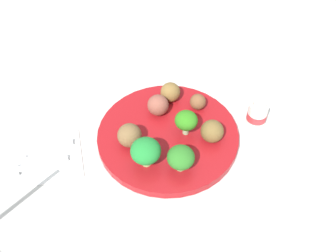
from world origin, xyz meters
The scene contains 14 objects.
ground_plane centered at (0.00, 0.00, 0.00)m, with size 4.00×4.00×0.00m, color beige.
plate centered at (0.00, 0.00, 0.01)m, with size 0.28×0.28×0.02m, color maroon.
broccoli_floret_back_right centered at (-0.03, 0.01, 0.05)m, with size 0.04×0.04×0.05m.
broccoli_floret_far_rim centered at (0.01, 0.09, 0.05)m, with size 0.05×0.05×0.05m.
broccoli_floret_near_rim centered at (0.06, 0.06, 0.05)m, with size 0.06×0.06×0.06m.
meatball_front_left centered at (0.08, 0.00, 0.04)m, with size 0.05×0.05×0.05m, color brown.
meatball_center centered at (0.00, -0.06, 0.04)m, with size 0.04×0.04×0.04m, color brown.
meatball_mid_left centered at (-0.07, 0.04, 0.04)m, with size 0.04×0.04×0.04m, color brown.
meatball_front_right centered at (-0.08, -0.04, 0.03)m, with size 0.03×0.03×0.03m, color brown.
meatball_near_rim centered at (-0.04, -0.09, 0.04)m, with size 0.04×0.04×0.04m, color brown.
napkin centered at (0.26, -0.03, 0.00)m, with size 0.17×0.12×0.01m, color white.
fork centered at (0.27, -0.02, 0.01)m, with size 0.12×0.02×0.01m.
knife centered at (0.26, -0.05, 0.01)m, with size 0.15×0.02×0.01m.
yogurt_bottle centered at (-0.18, 0.03, 0.03)m, with size 0.04×0.04×0.07m.
Camera 1 is at (0.17, 0.46, 0.58)m, focal length 40.39 mm.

